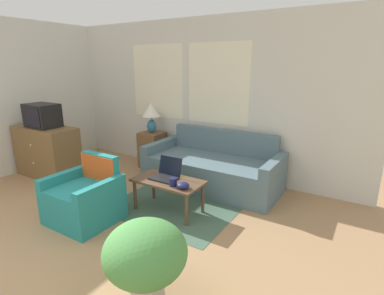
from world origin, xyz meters
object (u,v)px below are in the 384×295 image
(laptop, at_px, (166,174))
(table_lamp, at_px, (151,113))
(armchair, at_px, (87,199))
(potted_plant, at_px, (145,255))
(snack_bowl, at_px, (183,185))
(cup_navy, at_px, (173,182))
(couch, at_px, (214,169))
(coffee_table, at_px, (168,184))
(television, at_px, (42,115))

(laptop, bearing_deg, table_lamp, 135.15)
(armchair, bearing_deg, table_lamp, 105.95)
(potted_plant, bearing_deg, snack_bowl, 110.50)
(armchair, height_order, cup_navy, armchair)
(cup_navy, bearing_deg, couch, 93.40)
(armchair, height_order, coffee_table, armchair)
(table_lamp, bearing_deg, potted_plant, -51.81)
(coffee_table, distance_m, cup_navy, 0.22)
(couch, relative_size, television, 3.83)
(television, xyz_separation_m, coffee_table, (2.51, 0.04, -0.67))
(couch, xyz_separation_m, coffee_table, (-0.09, -1.08, 0.11))
(table_lamp, height_order, potted_plant, table_lamp)
(coffee_table, relative_size, snack_bowl, 6.01)
(table_lamp, height_order, coffee_table, table_lamp)
(table_lamp, distance_m, potted_plant, 3.39)
(table_lamp, bearing_deg, television, -132.82)
(television, relative_size, potted_plant, 0.77)
(coffee_table, xyz_separation_m, potted_plant, (0.77, -1.35, 0.05))
(couch, height_order, laptop, couch)
(snack_bowl, xyz_separation_m, potted_plant, (0.46, -1.23, -0.04))
(couch, relative_size, laptop, 6.11)
(television, distance_m, cup_navy, 2.73)
(cup_navy, bearing_deg, potted_plant, -63.71)
(television, distance_m, table_lamp, 1.79)
(armchair, height_order, snack_bowl, armchair)
(television, height_order, table_lamp, television)
(armchair, relative_size, laptop, 2.28)
(armchair, bearing_deg, laptop, 48.96)
(potted_plant, bearing_deg, table_lamp, 128.19)
(laptop, bearing_deg, cup_navy, -36.37)
(television, bearing_deg, couch, 23.49)
(table_lamp, distance_m, laptop, 1.80)
(couch, xyz_separation_m, armchair, (-0.82, -1.79, -0.00))
(couch, distance_m, potted_plant, 2.54)
(potted_plant, bearing_deg, armchair, 156.61)
(couch, bearing_deg, snack_bowl, -79.60)
(snack_bowl, distance_m, potted_plant, 1.32)
(armchair, height_order, laptop, armchair)
(laptop, distance_m, snack_bowl, 0.42)
(television, bearing_deg, armchair, -20.39)
(coffee_table, bearing_deg, table_lamp, 135.50)
(armchair, xyz_separation_m, table_lamp, (-0.56, 1.97, 0.74))
(armchair, distance_m, coffee_table, 1.02)
(cup_navy, bearing_deg, snack_bowl, -1.57)
(snack_bowl, bearing_deg, laptop, 155.50)
(couch, distance_m, cup_navy, 1.22)
(armchair, bearing_deg, television, 159.61)
(television, distance_m, snack_bowl, 2.88)
(television, height_order, cup_navy, television)
(television, height_order, potted_plant, television)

